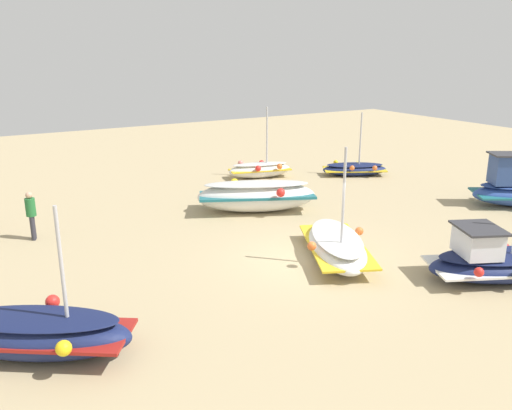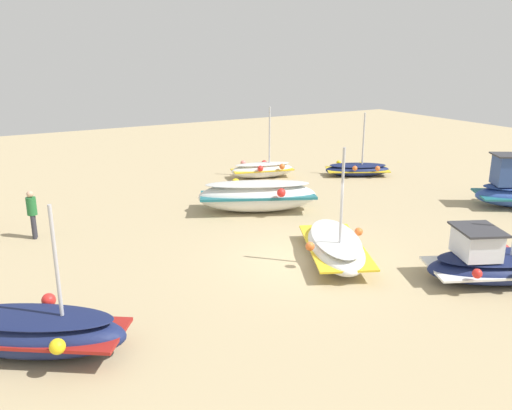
% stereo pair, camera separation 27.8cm
% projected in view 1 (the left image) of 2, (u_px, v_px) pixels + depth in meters
% --- Properties ---
extents(ground_plane, '(59.99, 59.99, 0.00)m').
position_uv_depth(ground_plane, '(310.00, 260.00, 15.82)').
color(ground_plane, tan).
extents(fishing_boat_0, '(4.06, 3.37, 3.25)m').
position_uv_depth(fishing_boat_0, '(37.00, 333.00, 10.77)').
color(fishing_boat_0, navy).
rests_on(fishing_boat_0, ground_plane).
extents(fishing_boat_2, '(3.16, 4.29, 3.52)m').
position_uv_depth(fishing_boat_2, '(336.00, 245.00, 15.81)').
color(fishing_boat_2, white).
rests_on(fishing_boat_2, ground_plane).
extents(fishing_boat_3, '(3.25, 1.87, 3.45)m').
position_uv_depth(fishing_boat_3, '(260.00, 169.00, 25.73)').
color(fishing_boat_3, white).
rests_on(fishing_boat_3, ground_plane).
extents(fishing_boat_5, '(4.90, 3.54, 1.30)m').
position_uv_depth(fishing_boat_5, '(257.00, 195.00, 20.34)').
color(fishing_boat_5, white).
rests_on(fishing_boat_5, ground_plane).
extents(fishing_boat_7, '(3.33, 2.44, 3.16)m').
position_uv_depth(fishing_boat_7, '(355.00, 169.00, 26.21)').
color(fishing_boat_7, navy).
rests_on(fishing_boat_7, ground_plane).
extents(fishing_boat_8, '(4.40, 3.12, 2.87)m').
position_uv_depth(fishing_boat_8, '(499.00, 262.00, 14.34)').
color(fishing_boat_8, navy).
rests_on(fishing_boat_8, ground_plane).
extents(person_walking, '(0.32, 0.32, 1.63)m').
position_uv_depth(person_walking, '(31.00, 212.00, 17.23)').
color(person_walking, '#2D2D38').
rests_on(person_walking, ground_plane).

